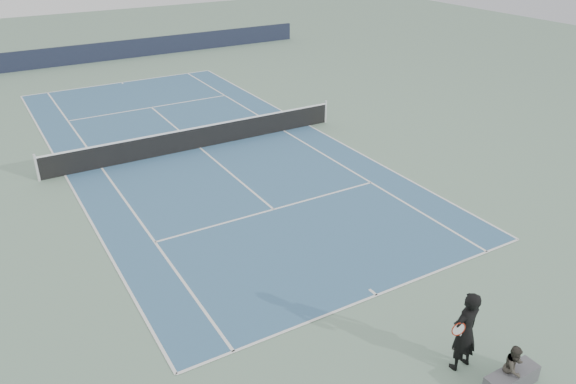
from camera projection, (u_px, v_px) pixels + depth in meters
ground at (200, 148)px, 23.75m from camera, size 80.00×80.00×0.00m
court_surface at (200, 148)px, 23.75m from camera, size 10.97×23.77×0.01m
tennis_net at (199, 137)px, 23.53m from camera, size 12.90×0.10×1.07m
windscreen_far at (95, 53)px, 37.27m from camera, size 30.00×0.25×1.20m
tennis_player at (465, 331)px, 11.90m from camera, size 0.83×0.56×1.95m
spectator_bench at (512, 373)px, 11.63m from camera, size 1.32×0.56×1.10m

